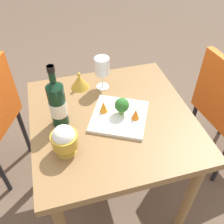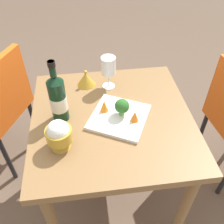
{
  "view_description": "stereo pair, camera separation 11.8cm",
  "coord_description": "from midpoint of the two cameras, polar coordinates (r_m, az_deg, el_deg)",
  "views": [
    {
      "loc": [
        0.23,
        0.83,
        1.57
      ],
      "look_at": [
        0.0,
        0.0,
        0.76
      ],
      "focal_mm": 40.63,
      "sensor_mm": 36.0,
      "label": 1
    },
    {
      "loc": [
        0.11,
        0.85,
        1.57
      ],
      "look_at": [
        0.0,
        0.0,
        0.76
      ],
      "focal_mm": 40.63,
      "sensor_mm": 36.0,
      "label": 2
    }
  ],
  "objects": [
    {
      "name": "dining_table",
      "position": [
        1.28,
        -2.65,
        -4.42
      ],
      "size": [
        0.76,
        0.76,
        0.73
      ],
      "color": "olive",
      "rests_on": "ground_plane"
    },
    {
      "name": "ground_plane",
      "position": [
        1.79,
        -1.99,
        -17.87
      ],
      "size": [
        8.0,
        8.0,
        0.0
      ],
      "primitive_type": "plane",
      "color": "brown"
    },
    {
      "name": "wine_bottle",
      "position": [
        1.13,
        -15.15,
        1.79
      ],
      "size": [
        0.08,
        0.08,
        0.31
      ],
      "color": "black",
      "rests_on": "dining_table"
    },
    {
      "name": "broccoli_floret",
      "position": [
        1.16,
        -0.66,
        1.35
      ],
      "size": [
        0.07,
        0.07,
        0.09
      ],
      "color": "#729E4C",
      "rests_on": "serving_plate"
    },
    {
      "name": "wine_glass",
      "position": [
        1.31,
        -4.9,
        10.02
      ],
      "size": [
        0.08,
        0.08,
        0.18
      ],
      "color": "white",
      "rests_on": "dining_table"
    },
    {
      "name": "carrot_garnish_left",
      "position": [
        1.15,
        2.43,
        -0.59
      ],
      "size": [
        0.04,
        0.04,
        0.06
      ],
      "color": "orange",
      "rests_on": "serving_plate"
    },
    {
      "name": "serving_plate",
      "position": [
        1.19,
        -1.17,
        -1.11
      ],
      "size": [
        0.34,
        0.34,
        0.02
      ],
      "rotation": [
        0.0,
        0.0,
        -0.48
      ],
      "color": "white",
      "rests_on": "dining_table"
    },
    {
      "name": "rice_bowl_lid",
      "position": [
        1.37,
        -9.79,
        6.7
      ],
      "size": [
        0.1,
        0.1,
        0.09
      ],
      "color": "gold",
      "rests_on": "dining_table"
    },
    {
      "name": "rice_bowl",
      "position": [
        1.04,
        -13.88,
        -6.24
      ],
      "size": [
        0.11,
        0.11,
        0.14
      ],
      "color": "gold",
      "rests_on": "dining_table"
    },
    {
      "name": "carrot_garnish_right",
      "position": [
        1.19,
        -4.77,
        1.08
      ],
      "size": [
        0.04,
        0.04,
        0.06
      ],
      "color": "orange",
      "rests_on": "serving_plate"
    }
  ]
}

